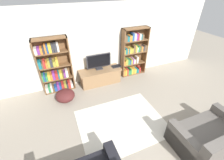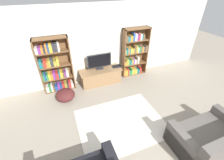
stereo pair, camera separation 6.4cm
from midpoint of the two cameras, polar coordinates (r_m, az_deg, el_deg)
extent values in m
cube|color=silver|center=(5.21, -4.90, 13.16)|extent=(8.80, 0.06, 2.60)
cube|color=brown|center=(5.03, -25.51, 4.05)|extent=(0.04, 0.30, 1.79)
cube|color=brown|center=(5.02, -14.91, 6.25)|extent=(0.04, 0.30, 1.79)
cube|color=brown|center=(5.12, -20.34, 5.82)|extent=(0.98, 0.04, 1.79)
cube|color=brown|center=(4.68, -22.35, 14.64)|extent=(0.98, 0.30, 0.04)
cube|color=brown|center=(5.45, -18.46, -2.96)|extent=(0.94, 0.30, 0.04)
cube|color=silver|center=(5.39, -22.99, -2.94)|extent=(0.08, 0.24, 0.20)
cube|color=#2D7F47|center=(5.38, -22.19, -2.63)|extent=(0.06, 0.24, 0.23)
cube|color=silver|center=(5.37, -21.57, -2.41)|extent=(0.05, 0.24, 0.25)
cube|color=brown|center=(5.37, -20.98, -2.34)|extent=(0.05, 0.24, 0.24)
cube|color=#234C99|center=(5.38, -20.12, -2.49)|extent=(0.08, 0.24, 0.16)
cube|color=#7F338C|center=(5.36, -19.34, -1.98)|extent=(0.07, 0.24, 0.24)
cube|color=#234C99|center=(5.37, -18.56, -2.12)|extent=(0.06, 0.24, 0.18)
cube|color=#B72D28|center=(5.36, -17.78, -1.79)|extent=(0.08, 0.24, 0.21)
cube|color=#9E9333|center=(5.36, -16.90, -1.61)|extent=(0.07, 0.24, 0.21)
cube|color=#333338|center=(5.38, -16.21, -1.62)|extent=(0.04, 0.24, 0.18)
cube|color=#B72D28|center=(5.36, -15.57, -1.22)|extent=(0.08, 0.24, 0.24)
cube|color=silver|center=(5.39, -14.65, -1.38)|extent=(0.07, 0.24, 0.16)
cube|color=brown|center=(5.21, -19.32, 1.02)|extent=(0.94, 0.30, 0.04)
cube|color=#2D7F47|center=(5.16, -24.25, 1.12)|extent=(0.05, 0.24, 0.21)
cube|color=#234C99|center=(5.15, -23.77, 1.35)|extent=(0.04, 0.24, 0.24)
cube|color=#2D7F47|center=(5.15, -23.10, 1.23)|extent=(0.06, 0.24, 0.18)
cube|color=gold|center=(5.14, -22.34, 1.49)|extent=(0.07, 0.24, 0.20)
cube|color=orange|center=(5.14, -21.54, 1.58)|extent=(0.05, 0.24, 0.19)
cube|color=#7F338C|center=(5.13, -20.85, 2.00)|extent=(0.07, 0.24, 0.25)
cube|color=#B72D28|center=(5.14, -19.87, 1.95)|extent=(0.08, 0.24, 0.19)
cube|color=#196B75|center=(5.13, -19.15, 2.20)|extent=(0.04, 0.24, 0.21)
cube|color=gold|center=(5.13, -18.44, 2.26)|extent=(0.08, 0.24, 0.20)
cube|color=brown|center=(5.14, -17.66, 2.31)|extent=(0.04, 0.24, 0.18)
cube|color=#7F338C|center=(5.14, -17.14, 2.48)|extent=(0.05, 0.24, 0.19)
cube|color=silver|center=(5.13, -16.43, 2.85)|extent=(0.07, 0.24, 0.23)
cube|color=brown|center=(4.99, -20.27, 5.35)|extent=(0.94, 0.30, 0.04)
cube|color=#196B75|center=(4.95, -25.26, 5.61)|extent=(0.08, 0.24, 0.23)
cube|color=brown|center=(4.95, -24.44, 5.52)|extent=(0.04, 0.24, 0.18)
cube|color=#B72D28|center=(4.94, -23.92, 5.98)|extent=(0.06, 0.24, 0.24)
cube|color=orange|center=(4.95, -23.14, 5.76)|extent=(0.05, 0.24, 0.17)
cube|color=#9E9333|center=(4.93, -22.48, 6.17)|extent=(0.06, 0.24, 0.22)
cube|color=#333338|center=(4.92, -21.68, 6.51)|extent=(0.07, 0.24, 0.25)
cube|color=#9E9333|center=(4.94, -20.63, 6.26)|extent=(0.08, 0.24, 0.16)
cube|color=gold|center=(4.92, -19.77, 6.77)|extent=(0.07, 0.24, 0.22)
cube|color=brown|center=(4.81, -21.31, 10.05)|extent=(0.94, 0.30, 0.04)
cube|color=silver|center=(4.79, -26.55, 10.07)|extent=(0.07, 0.24, 0.18)
cube|color=#7F338C|center=(4.78, -25.67, 10.33)|extent=(0.07, 0.24, 0.19)
cube|color=orange|center=(4.78, -24.85, 10.45)|extent=(0.06, 0.24, 0.18)
cube|color=#333338|center=(4.77, -24.14, 10.67)|extent=(0.05, 0.24, 0.19)
cube|color=orange|center=(4.76, -23.57, 11.17)|extent=(0.04, 0.24, 0.25)
cube|color=#234C99|center=(4.75, -22.94, 11.23)|extent=(0.04, 0.24, 0.24)
cube|color=gold|center=(4.75, -22.13, 11.43)|extent=(0.08, 0.24, 0.25)
cube|color=#333338|center=(4.75, -21.21, 11.63)|extent=(0.06, 0.24, 0.25)
cube|color=#333338|center=(4.75, -20.31, 11.86)|extent=(0.08, 0.24, 0.25)
cube|color=silver|center=(4.75, -19.47, 12.04)|extent=(0.05, 0.24, 0.26)
cube|color=brown|center=(5.48, 4.67, 9.67)|extent=(0.04, 0.30, 1.79)
cube|color=brown|center=(5.92, 13.10, 10.80)|extent=(0.04, 0.30, 1.79)
cube|color=brown|center=(5.79, 8.40, 10.78)|extent=(0.98, 0.04, 1.79)
cube|color=brown|center=(5.41, 9.90, 18.86)|extent=(0.98, 0.30, 0.04)
cube|color=brown|center=(6.08, 8.32, 2.66)|extent=(0.94, 0.30, 0.04)
cube|color=orange|center=(5.83, 4.90, 2.94)|extent=(0.08, 0.24, 0.22)
cube|color=gold|center=(5.86, 5.56, 3.11)|extent=(0.06, 0.24, 0.23)
cube|color=#B72D28|center=(5.88, 6.14, 3.30)|extent=(0.06, 0.24, 0.25)
cube|color=#2D7F47|center=(5.93, 6.76, 3.16)|extent=(0.08, 0.24, 0.19)
cube|color=#2D7F47|center=(5.94, 7.36, 3.47)|extent=(0.05, 0.24, 0.23)
cube|color=gold|center=(5.97, 7.91, 3.57)|extent=(0.07, 0.24, 0.23)
cube|color=orange|center=(6.00, 8.42, 3.69)|extent=(0.04, 0.24, 0.24)
cube|color=gold|center=(6.04, 8.95, 3.61)|extent=(0.08, 0.24, 0.19)
cube|color=#196B75|center=(6.08, 9.52, 3.61)|extent=(0.04, 0.24, 0.16)
cube|color=#196B75|center=(6.10, 9.96, 3.70)|extent=(0.06, 0.24, 0.16)
cube|color=#B72D28|center=(6.13, 10.62, 4.04)|extent=(0.07, 0.24, 0.21)
cube|color=brown|center=(5.87, 8.68, 6.42)|extent=(0.94, 0.30, 0.04)
cube|color=orange|center=(5.62, 4.99, 6.58)|extent=(0.05, 0.24, 0.16)
cube|color=#9E9333|center=(5.63, 5.54, 6.94)|extent=(0.05, 0.24, 0.22)
cube|color=#9E9333|center=(5.65, 6.01, 7.06)|extent=(0.05, 0.24, 0.23)
cube|color=#2D7F47|center=(5.69, 6.61, 7.04)|extent=(0.08, 0.24, 0.20)
cube|color=#234C99|center=(5.73, 7.18, 6.96)|extent=(0.04, 0.24, 0.16)
cube|color=#9E9333|center=(5.75, 7.72, 7.19)|extent=(0.07, 0.24, 0.19)
cube|color=#7F338C|center=(5.77, 8.25, 7.28)|extent=(0.05, 0.24, 0.20)
cube|color=silver|center=(5.81, 8.81, 7.24)|extent=(0.07, 0.24, 0.17)
cube|color=brown|center=(5.82, 9.34, 7.59)|extent=(0.04, 0.24, 0.23)
cube|color=silver|center=(5.84, 9.84, 7.78)|extent=(0.07, 0.24, 0.25)
cube|color=brown|center=(5.68, 9.06, 10.45)|extent=(0.94, 0.30, 0.04)
cube|color=#9E9333|center=(5.43, 5.17, 10.82)|extent=(0.04, 0.24, 0.17)
cube|color=#196B75|center=(5.45, 5.76, 11.05)|extent=(0.06, 0.24, 0.20)
cube|color=orange|center=(5.48, 6.31, 11.14)|extent=(0.04, 0.24, 0.20)
cube|color=#196B75|center=(5.50, 6.74, 11.06)|extent=(0.04, 0.24, 0.17)
cube|color=gold|center=(5.53, 7.29, 11.17)|extent=(0.06, 0.24, 0.18)
cube|color=#9E9333|center=(5.56, 7.97, 11.23)|extent=(0.07, 0.24, 0.18)
cube|color=brown|center=(5.59, 8.77, 11.71)|extent=(0.08, 0.24, 0.26)
cube|color=gold|center=(5.62, 9.40, 11.74)|extent=(0.05, 0.24, 0.25)
cube|color=silver|center=(5.66, 9.87, 11.49)|extent=(0.04, 0.24, 0.18)
cube|color=#2D7F47|center=(5.68, 10.42, 11.69)|extent=(0.06, 0.24, 0.21)
cube|color=brown|center=(5.72, 11.06, 11.73)|extent=(0.06, 0.24, 0.20)
cube|color=orange|center=(5.76, 11.60, 11.69)|extent=(0.06, 0.24, 0.18)
cube|color=#333338|center=(5.79, 12.16, 11.75)|extent=(0.06, 0.24, 0.18)
cube|color=brown|center=(5.83, 12.85, 11.96)|extent=(0.08, 0.24, 0.21)
cube|color=brown|center=(5.52, 9.48, 14.73)|extent=(0.94, 0.30, 0.04)
cube|color=brown|center=(5.28, 5.64, 15.50)|extent=(0.08, 0.24, 0.20)
cube|color=#196B75|center=(5.32, 6.48, 15.40)|extent=(0.08, 0.24, 0.17)
cube|color=orange|center=(5.35, 7.21, 15.58)|extent=(0.05, 0.24, 0.19)
cube|color=#9E9333|center=(5.38, 7.69, 15.64)|extent=(0.04, 0.24, 0.19)
cube|color=#234C99|center=(5.39, 8.30, 16.01)|extent=(0.07, 0.24, 0.26)
cube|color=silver|center=(5.43, 9.04, 16.02)|extent=(0.08, 0.24, 0.24)
cube|color=#7F338C|center=(5.47, 9.75, 15.94)|extent=(0.06, 0.24, 0.22)
cube|color=#B72D28|center=(5.50, 10.29, 16.04)|extent=(0.04, 0.24, 0.23)
cube|color=silver|center=(5.53, 10.86, 16.00)|extent=(0.07, 0.24, 0.21)
cube|color=#196B75|center=(5.57, 11.37, 15.91)|extent=(0.04, 0.24, 0.19)
cube|color=brown|center=(5.60, 11.90, 15.89)|extent=(0.07, 0.24, 0.18)
cube|color=#8E6B47|center=(5.37, -3.97, 1.28)|extent=(1.37, 0.52, 0.49)
cube|color=#8E6B47|center=(5.23, -4.08, 3.72)|extent=(1.46, 0.55, 0.04)
cube|color=#2D2D33|center=(5.28, -4.36, 4.41)|extent=(0.24, 0.16, 0.03)
cylinder|color=#2D2D33|center=(5.26, -4.37, 4.80)|extent=(0.04, 0.04, 0.05)
cube|color=#2D2D33|center=(5.14, -4.50, 7.36)|extent=(0.84, 0.04, 0.47)
cube|color=black|center=(5.12, -4.43, 7.27)|extent=(0.79, 0.00, 0.43)
cube|color=#28282D|center=(5.42, 2.15, 5.27)|extent=(0.33, 0.21, 0.02)
cube|color=black|center=(5.41, 2.15, 5.39)|extent=(0.32, 0.20, 0.00)
cube|color=beige|center=(4.09, 3.83, -15.80)|extent=(2.18, 1.71, 0.02)
cube|color=#56514C|center=(4.12, 32.76, -18.44)|extent=(1.52, 0.97, 0.41)
cube|color=#56514C|center=(3.64, 26.17, -21.97)|extent=(0.18, 0.97, 0.59)
ellipsoid|color=#4C1E1E|center=(4.82, -16.95, -5.50)|extent=(0.57, 0.57, 0.36)
camera|label=1|loc=(0.03, -89.58, 0.28)|focal=24.00mm
camera|label=2|loc=(0.03, 90.42, -0.28)|focal=24.00mm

